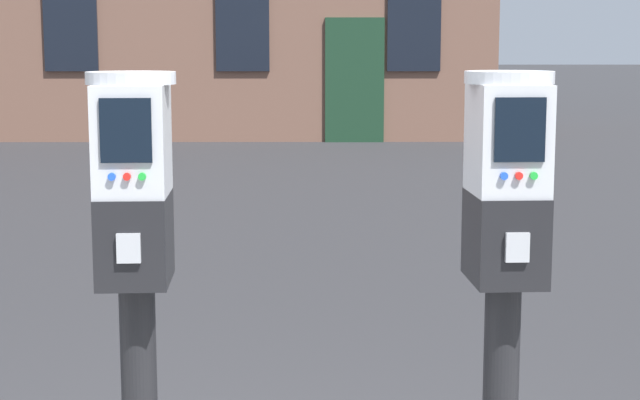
# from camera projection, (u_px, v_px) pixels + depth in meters

# --- Properties ---
(parking_meter_near_kerb) EXTENTS (0.23, 0.26, 1.46)m
(parking_meter_near_kerb) POSITION_uv_depth(u_px,v_px,m) (136.00, 257.00, 2.54)
(parking_meter_near_kerb) COLOR black
(parking_meter_near_kerb) RESTS_ON sidewalk_slab
(parking_meter_twin_adjacent) EXTENTS (0.23, 0.26, 1.46)m
(parking_meter_twin_adjacent) POSITION_uv_depth(u_px,v_px,m) (504.00, 256.00, 2.54)
(parking_meter_twin_adjacent) COLOR black
(parking_meter_twin_adjacent) RESTS_ON sidewalk_slab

